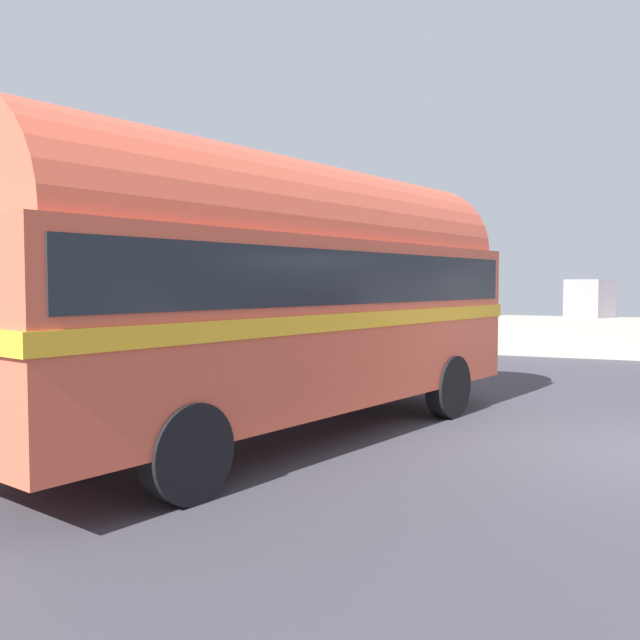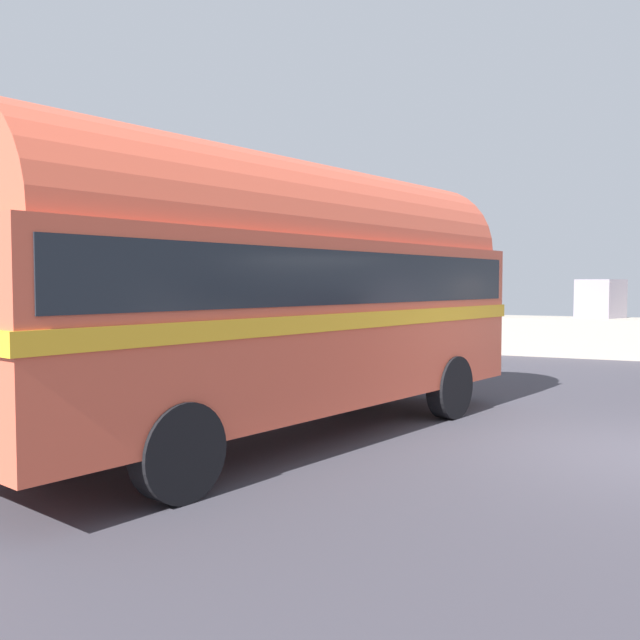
{
  "view_description": "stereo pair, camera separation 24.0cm",
  "coord_description": "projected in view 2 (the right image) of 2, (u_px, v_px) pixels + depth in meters",
  "views": [
    {
      "loc": [
        -0.46,
        -9.09,
        2.08
      ],
      "look_at": [
        -4.34,
        -0.04,
        1.55
      ],
      "focal_mm": 38.35,
      "sensor_mm": 36.0,
      "label": 1
    },
    {
      "loc": [
        -0.24,
        -8.99,
        2.08
      ],
      "look_at": [
        -4.34,
        -0.04,
        1.55
      ],
      "focal_mm": 38.35,
      "sensor_mm": 36.0,
      "label": 2
    }
  ],
  "objects": [
    {
      "name": "breakwater",
      "position": [
        636.0,
        332.0,
        18.91
      ],
      "size": [
        31.36,
        2.47,
        2.46
      ],
      "color": "#9D9487",
      "rests_on": "ground"
    },
    {
      "name": "vintage_coach",
      "position": [
        281.0,
        286.0,
        9.04
      ],
      "size": [
        4.56,
        8.91,
        3.7
      ],
      "rotation": [
        0.0,
        0.0,
        -0.26
      ],
      "color": "black",
      "rests_on": "ground"
    }
  ]
}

